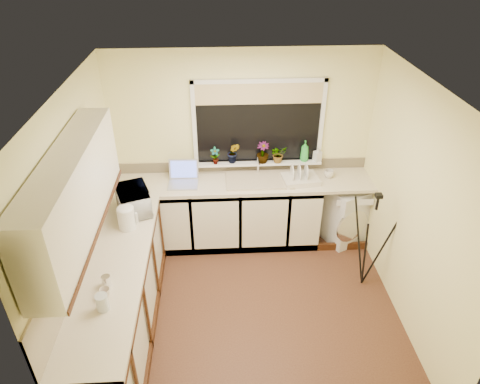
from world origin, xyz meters
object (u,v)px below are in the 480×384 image
object	(u,v)px
plant_c	(263,153)
cup_left	(105,293)
laptop	(183,177)
plant_d	(278,154)
tripod	(370,241)
glass_jug	(102,302)
dish_rack	(300,179)
steel_jar	(106,281)
plant_b	(233,153)
microwave	(134,200)
kettle	(126,218)
soap_bottle_clear	(318,154)
washing_machine	(346,212)
plant_a	(215,156)
cup_back	(329,174)
soap_bottle_green	(305,151)

from	to	relation	value
plant_c	cup_left	world-z (taller)	plant_c
laptop	plant_d	distance (m)	1.22
tripod	glass_jug	size ratio (longest dim) A/B	8.17
dish_rack	steel_jar	world-z (taller)	steel_jar
laptop	dish_rack	xyz separation A→B (m)	(1.43, -0.07, -0.04)
laptop	plant_b	distance (m)	0.69
glass_jug	microwave	size ratio (longest dim) A/B	0.31
kettle	dish_rack	bearing A→B (deg)	23.14
laptop	glass_jug	size ratio (longest dim) A/B	2.46
kettle	cup_left	size ratio (longest dim) A/B	2.57
kettle	steel_jar	bearing A→B (deg)	-92.74
plant_b	plant_d	size ratio (longest dim) A/B	1.23
steel_jar	plant_d	distance (m)	2.64
kettle	plant_c	world-z (taller)	plant_c
microwave	soap_bottle_clear	xyz separation A→B (m)	(2.19, 0.79, 0.11)
laptop	glass_jug	distance (m)	2.11
washing_machine	kettle	size ratio (longest dim) A/B	3.34
plant_a	plant_d	world-z (taller)	plant_a
steel_jar	cup_back	distance (m)	2.98
steel_jar	cup_left	distance (m)	0.13
plant_a	microwave	bearing A→B (deg)	-139.53
kettle	microwave	size ratio (longest dim) A/B	0.49
washing_machine	plant_a	distance (m)	1.87
washing_machine	plant_d	world-z (taller)	plant_d
laptop	tripod	distance (m)	2.31
plant_d	plant_a	bearing A→B (deg)	-179.32
plant_a	soap_bottle_green	size ratio (longest dim) A/B	0.83
steel_jar	cup_back	bearing A→B (deg)	36.91
kettle	microwave	distance (m)	0.32
glass_jug	plant_a	bearing A→B (deg)	66.99
microwave	plant_d	bearing A→B (deg)	-85.49
washing_machine	dish_rack	bearing A→B (deg)	159.59
plant_c	soap_bottle_clear	bearing A→B (deg)	0.58
plant_a	glass_jug	bearing A→B (deg)	-113.01
soap_bottle_clear	plant_b	bearing A→B (deg)	179.62
dish_rack	microwave	bearing A→B (deg)	-172.01
steel_jar	microwave	size ratio (longest dim) A/B	0.22
dish_rack	plant_b	distance (m)	0.89
laptop	microwave	world-z (taller)	same
plant_c	steel_jar	bearing A→B (deg)	-128.65
plant_c	kettle	bearing A→B (deg)	-144.20
plant_c	soap_bottle_clear	size ratio (longest dim) A/B	1.43
kettle	soap_bottle_clear	xyz separation A→B (m)	(2.22, 1.10, 0.13)
kettle	tripod	bearing A→B (deg)	-0.43
plant_c	cup_left	xyz separation A→B (m)	(-1.55, -2.08, -0.24)
dish_rack	washing_machine	bearing A→B (deg)	-2.67
glass_jug	plant_c	distance (m)	2.72
plant_b	soap_bottle_green	xyz separation A→B (m)	(0.90, 0.00, -0.00)
plant_d	cup_left	distance (m)	2.73
glass_jug	plant_b	world-z (taller)	plant_b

